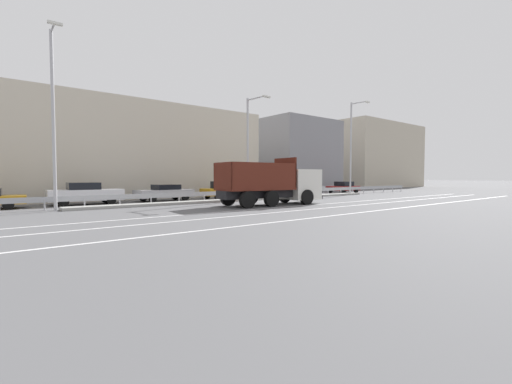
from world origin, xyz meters
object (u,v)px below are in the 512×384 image
(street_lamp_0, at_px, (53,113))
(parked_car_5, at_px, (307,188))
(parked_car_1, at_px, (85,193))
(parked_car_6, at_px, (343,187))
(dump_truck, at_px, (281,186))
(parked_car_2, at_px, (165,192))
(street_lamp_2, at_px, (352,144))
(median_road_sign, at_px, (287,185))
(parked_car_3, at_px, (224,190))
(parked_car_4, at_px, (274,189))
(street_lamp_1, at_px, (249,143))

(street_lamp_0, relative_size, parked_car_5, 2.52)
(parked_car_1, xyz_separation_m, parked_car_6, (27.90, -0.65, -0.10))
(dump_truck, bearing_deg, parked_car_2, -143.71)
(street_lamp_0, bearing_deg, parked_car_6, 6.03)
(parked_car_2, height_order, parked_car_6, parked_car_6)
(parked_car_2, bearing_deg, parked_car_1, 84.52)
(dump_truck, xyz_separation_m, parked_car_6, (17.15, 7.60, -0.58))
(street_lamp_0, xyz_separation_m, street_lamp_2, (27.18, -0.13, -0.15))
(parked_car_2, distance_m, parked_car_5, 16.52)
(median_road_sign, distance_m, parked_car_1, 16.13)
(street_lamp_0, relative_size, street_lamp_2, 1.04)
(street_lamp_2, xyz_separation_m, parked_car_2, (-19.11, 3.81, -4.62))
(parked_car_2, xyz_separation_m, parked_car_6, (22.19, -0.49, -0.01))
(street_lamp_0, height_order, parked_car_3, street_lamp_0)
(parked_car_2, bearing_deg, dump_truck, -152.01)
(parked_car_1, relative_size, parked_car_4, 0.98)
(street_lamp_2, bearing_deg, parked_car_6, 47.20)
(street_lamp_1, bearing_deg, parked_car_3, 94.74)
(street_lamp_1, height_order, parked_car_4, street_lamp_1)
(street_lamp_1, distance_m, parked_car_3, 5.07)
(street_lamp_2, xyz_separation_m, parked_car_1, (-24.82, 3.97, -4.52))
(parked_car_1, relative_size, parked_car_3, 1.21)
(street_lamp_1, bearing_deg, street_lamp_0, 179.60)
(dump_truck, distance_m, parked_car_3, 7.61)
(street_lamp_0, distance_m, parked_car_1, 6.50)
(median_road_sign, bearing_deg, street_lamp_1, -176.71)
(street_lamp_1, distance_m, parked_car_2, 7.76)
(dump_truck, distance_m, parked_car_4, 10.10)
(street_lamp_0, height_order, parked_car_6, street_lamp_0)
(parked_car_3, distance_m, parked_car_4, 6.13)
(median_road_sign, height_order, parked_car_6, median_road_sign)
(street_lamp_0, relative_size, parked_car_3, 2.54)
(street_lamp_1, height_order, parked_car_1, street_lamp_1)
(street_lamp_0, height_order, parked_car_1, street_lamp_0)
(parked_car_1, bearing_deg, street_lamp_0, -28.35)
(street_lamp_1, bearing_deg, parked_car_6, 11.18)
(parked_car_2, bearing_deg, street_lamp_0, 110.64)
(parked_car_5, bearing_deg, parked_car_3, -83.31)
(parked_car_1, distance_m, parked_car_3, 10.99)
(street_lamp_0, distance_m, parked_car_5, 25.34)
(median_road_sign, xyz_separation_m, street_lamp_1, (-4.45, -0.26, 3.45))
(parked_car_6, bearing_deg, dump_truck, 117.84)
(median_road_sign, bearing_deg, street_lamp_2, -1.81)
(parked_car_5, relative_size, parked_car_6, 0.97)
(street_lamp_0, relative_size, parked_car_4, 2.06)
(street_lamp_1, relative_size, parked_car_5, 2.07)
(street_lamp_1, relative_size, parked_car_6, 2.01)
(median_road_sign, xyz_separation_m, parked_car_2, (-9.98, 3.53, -0.46))
(median_road_sign, height_order, street_lamp_1, street_lamp_1)
(street_lamp_0, relative_size, street_lamp_1, 1.22)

